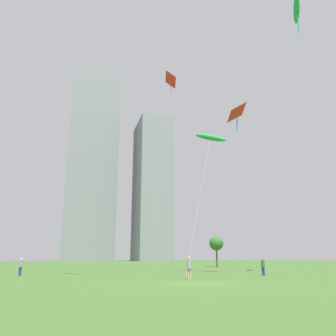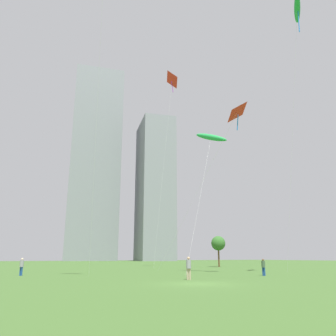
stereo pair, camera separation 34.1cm
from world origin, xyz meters
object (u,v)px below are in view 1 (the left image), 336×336
Objects in this scene: kite_flying_2 at (210,138)px; distant_highrise_0 at (92,162)px; distant_highrise_1 at (152,189)px; kite_flying_4 at (236,114)px; person_standing_0 at (263,266)px; person_standing_1 at (21,265)px; kite_flying_0 at (296,10)px; person_standing_2 at (189,266)px; kite_flying_5 at (171,81)px; park_tree_0 at (216,243)px.

kite_flying_2 is 128.19m from distant_highrise_0.
kite_flying_4 is at bearing -97.98° from distant_highrise_1.
person_standing_0 is 22.77m from person_standing_1.
distant_highrise_0 is (17.69, 131.67, 15.58)m from kite_flying_0.
person_standing_2 is at bearing -137.53° from kite_flying_2.
kite_flying_0 is 0.48× the size of distant_highrise_1.
person_standing_2 is 19.55m from kite_flying_4.
kite_flying_0 is 0.89× the size of kite_flying_5.
person_standing_1 is at bearing 36.18° from person_standing_0.
kite_flying_0 is at bearing -83.77° from distant_highrise_0.
park_tree_0 is at bearing 50.62° from kite_flying_2.
distant_highrise_1 reaches higher than park_tree_0.
person_standing_2 is at bearing -90.29° from distant_highrise_0.
kite_flying_5 is 0.54× the size of distant_highrise_1.
person_standing_1 is 0.05× the size of kite_flying_5.
park_tree_0 is 98.79m from distant_highrise_1.
distant_highrise_1 is at bearing 69.17° from park_tree_0.
distant_highrise_1 is (67.67, 101.65, 31.49)m from person_standing_1.
distant_highrise_0 is at bearing 84.88° from park_tree_0.
kite_flying_0 reaches higher than park_tree_0.
person_standing_1 is 0.09× the size of kite_flying_4.
kite_flying_4 is at bearing -122.62° from park_tree_0.
kite_flying_0 is 27.28m from kite_flying_5.
park_tree_0 is 0.06× the size of distant_highrise_0.
park_tree_0 reaches higher than person_standing_0.
person_standing_2 is 0.10× the size of kite_flying_2.
kite_flying_4 is (0.58, -4.11, 1.68)m from kite_flying_2.
person_standing_1 is at bearing 151.52° from kite_flying_0.
kite_flying_4 is 131.64m from distant_highrise_0.
kite_flying_0 is (6.12, -2.28, 29.37)m from person_standing_0.
distant_highrise_1 is (33.65, 88.44, 28.40)m from park_tree_0.
person_standing_1 is 0.05× the size of kite_flying_0.
kite_flying_5 is at bearing 78.34° from kite_flying_4.
person_standing_1 is 133.26m from distant_highrise_0.
park_tree_0 is 112.96m from distant_highrise_0.
person_standing_0 is 0.04× the size of kite_flying_5.
kite_flying_2 is 4.48m from kite_flying_4.
person_standing_0 is 0.02× the size of distant_highrise_1.
kite_flying_0 reaches higher than kite_flying_4.
kite_flying_5 is at bearing -34.30° from person_standing_0.
kite_flying_2 is at bearing -143.94° from person_standing_1.
person_standing_1 is at bearing 156.52° from kite_flying_4.
kite_flying_5 is 107.01m from distant_highrise_0.
distant_highrise_1 is (48.26, 106.23, 16.57)m from kite_flying_2.
kite_flying_2 is (19.41, -4.58, 14.92)m from person_standing_1.
person_standing_0 is 127.07m from distant_highrise_1.
distant_highrise_0 is at bearing -79.05° from person_standing_2.
kite_flying_0 is at bearing -87.49° from kite_flying_5.
park_tree_0 is 0.08× the size of distant_highrise_1.
kite_flying_0 is 14.90m from kite_flying_4.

